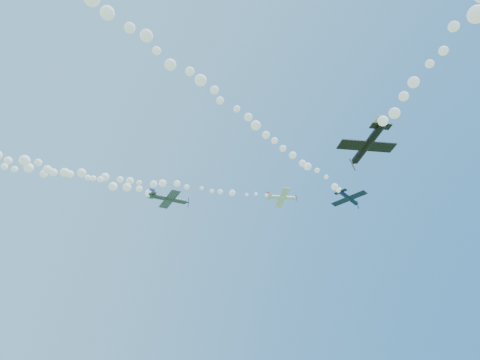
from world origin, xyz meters
TOP-DOWN VIEW (x-y plane):
  - plane_white at (24.01, 0.56)m, footprint 6.98×7.40m
  - smoke_trail_white at (-17.48, 19.22)m, footprint 79.31×37.11m
  - plane_navy at (26.97, -14.64)m, footprint 6.76×7.16m
  - smoke_trail_navy at (-17.72, -22.96)m, footprint 85.47×17.92m
  - plane_grey at (-2.07, 1.64)m, footprint 7.66×7.98m
  - plane_black at (7.85, -32.77)m, footprint 7.89×7.50m

SIDE VIEW (x-z plane):
  - plane_black at x=7.85m, z-range 34.59..37.07m
  - plane_grey at x=-2.07m, z-range 43.12..45.39m
  - smoke_trail_navy at x=-17.72m, z-range 45.45..48.13m
  - plane_navy at x=26.97m, z-range 46.05..47.94m
  - smoke_trail_white at x=-17.48m, z-range 53.29..56.30m
  - plane_white at x=24.01m, z-range 54.16..56.07m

